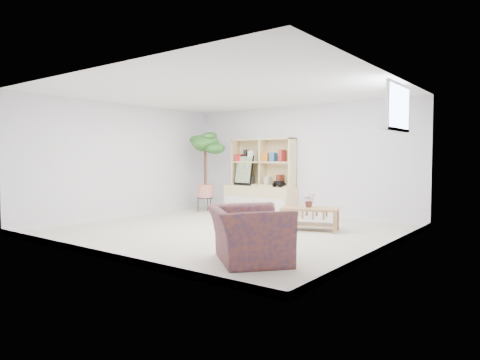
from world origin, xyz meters
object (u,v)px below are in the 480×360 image
Objects in this scene: coffee_table at (310,219)px; armchair at (249,231)px; storage_unit at (260,176)px; floor_tree at (205,172)px.

armchair is (0.48, -2.49, 0.18)m from coffee_table.
floor_tree is at bearing -159.43° from storage_unit.
floor_tree reaches higher than armchair.
armchair is at bearing -57.31° from storage_unit.
coffee_table is 3.34m from floor_tree.
storage_unit reaches higher than armchair.
storage_unit is 2.38m from coffee_table.
floor_tree reaches higher than storage_unit.
storage_unit is at bearing 20.57° from floor_tree.
storage_unit is 1.33m from floor_tree.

